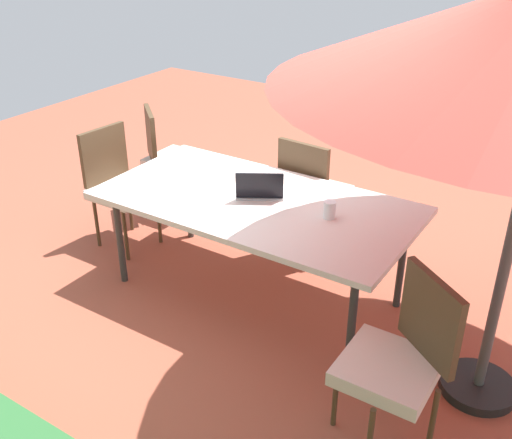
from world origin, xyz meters
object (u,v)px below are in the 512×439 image
at_px(chair_northwest, 400,357).
at_px(laptop, 260,191).
at_px(chair_east, 119,182).
at_px(cup, 330,210).
at_px(dining_table, 256,206).
at_px(chair_southeast, 169,155).
at_px(chair_south, 312,189).

height_order(chair_northwest, laptop, chair_northwest).
bearing_deg(laptop, chair_east, -30.26).
bearing_deg(chair_east, cup, -84.78).
bearing_deg(cup, dining_table, 3.39).
relative_size(dining_table, cup, 18.74).
relative_size(chair_east, cup, 8.49).
xyz_separation_m(chair_northwest, laptop, (1.34, -0.80, 0.26)).
relative_size(chair_northwest, cup, 8.49).
height_order(chair_southeast, chair_south, same).
height_order(chair_southeast, chair_east, same).
height_order(chair_northwest, chair_southeast, same).
bearing_deg(chair_northwest, dining_table, -172.32).
distance_m(chair_south, chair_east, 1.56).
height_order(dining_table, chair_south, chair_south).
distance_m(chair_south, cup, 0.93).
relative_size(laptop, cup, 3.47).
bearing_deg(chair_south, chair_northwest, 134.92).
bearing_deg(chair_east, chair_southeast, 8.51).
bearing_deg(chair_east, dining_table, -86.16).
bearing_deg(laptop, chair_south, -124.14).
xyz_separation_m(dining_table, chair_northwest, (-1.34, 0.75, -0.16)).
bearing_deg(chair_south, chair_east, 32.12).
bearing_deg(chair_south, laptop, 91.17).
bearing_deg(chair_east, laptop, -83.91).
relative_size(dining_table, chair_northwest, 2.21).
distance_m(chair_south, laptop, 0.76).
distance_m(chair_east, cup, 1.90).
height_order(dining_table, chair_southeast, chair_southeast).
bearing_deg(cup, chair_southeast, -19.42).
bearing_deg(dining_table, chair_south, -92.60).
height_order(chair_northwest, chair_east, same).
xyz_separation_m(chair_south, chair_east, (1.38, 0.73, 0.00)).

